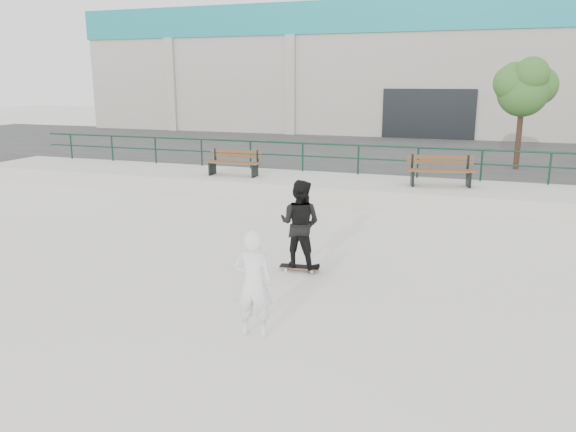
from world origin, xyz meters
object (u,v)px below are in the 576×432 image
at_px(bench_right, 440,171).
at_px(skateboard, 300,267).
at_px(tree, 524,86).
at_px(bench_left, 234,163).
at_px(standing_skater, 300,224).
at_px(seated_skater, 253,284).

height_order(bench_right, skateboard, bench_right).
bearing_deg(tree, bench_left, -152.75).
distance_m(bench_right, tree, 5.58).
relative_size(standing_skater, seated_skater, 1.08).
height_order(bench_left, bench_right, bench_right).
bearing_deg(standing_skater, seated_skater, 100.57).
relative_size(tree, standing_skater, 2.29).
height_order(bench_right, standing_skater, standing_skater).
distance_m(bench_left, seated_skater, 11.34).
relative_size(bench_left, standing_skater, 1.10).
distance_m(skateboard, standing_skater, 0.88).
relative_size(bench_left, seated_skater, 1.18).
bearing_deg(skateboard, seated_skater, -91.91).
relative_size(tree, skateboard, 4.95).
bearing_deg(seated_skater, tree, -114.41).
relative_size(bench_left, skateboard, 2.36).
distance_m(tree, skateboard, 13.18).
bearing_deg(bench_left, bench_right, 0.86).
relative_size(skateboard, seated_skater, 0.50).
relative_size(bench_right, seated_skater, 1.31).
xyz_separation_m(bench_right, standing_skater, (-2.05, -7.57, -0.00)).
height_order(skateboard, standing_skater, standing_skater).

